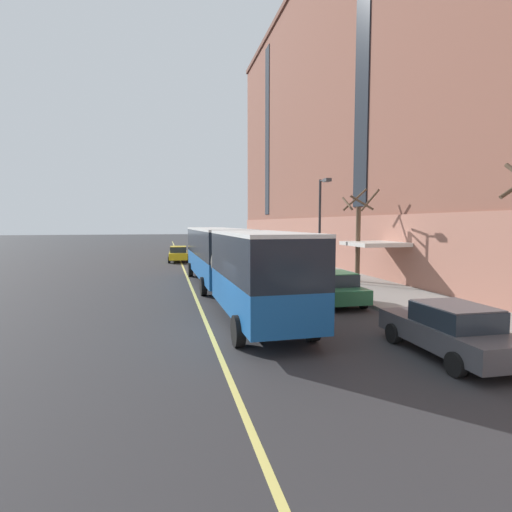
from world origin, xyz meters
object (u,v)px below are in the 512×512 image
object	(u,v)px
city_bus	(228,257)
parked_car_green_4	(334,288)
parked_car_champagne_5	(244,253)
parked_car_red_0	(286,269)
street_tree_far_uptown	(358,234)
parked_car_darkgray_3	(450,330)
taxi_cab	(178,254)
street_lamp	(321,219)
parked_car_white_2	(260,259)

from	to	relation	value
city_bus	parked_car_green_4	size ratio (longest dim) A/B	4.68
parked_car_green_4	parked_car_champagne_5	distance (m)	22.24
parked_car_red_0	street_tree_far_uptown	world-z (taller)	street_tree_far_uptown
parked_car_red_0	parked_car_darkgray_3	bearing A→B (deg)	-89.70
taxi_cab	street_lamp	bearing A→B (deg)	-63.12
city_bus	parked_car_darkgray_3	world-z (taller)	city_bus
city_bus	taxi_cab	world-z (taller)	city_bus
parked_car_green_4	street_tree_far_uptown	size ratio (longest dim) A/B	0.74
parked_car_white_2	parked_car_champagne_5	xyz separation A→B (m)	(-0.09, 6.46, 0.00)
taxi_cab	street_lamp	size ratio (longest dim) A/B	0.71
parked_car_white_2	taxi_cab	world-z (taller)	same
parked_car_darkgray_3	street_lamp	world-z (taller)	street_lamp
city_bus	taxi_cab	xyz separation A→B (m)	(-1.92, 19.96, -1.28)
street_tree_far_uptown	parked_car_red_0	bearing A→B (deg)	149.84
parked_car_green_4	parked_car_champagne_5	size ratio (longest dim) A/B	0.93
parked_car_green_4	taxi_cab	size ratio (longest dim) A/B	0.96
parked_car_green_4	street_lamp	world-z (taller)	street_lamp
taxi_cab	street_tree_far_uptown	size ratio (longest dim) A/B	0.77
parked_car_red_0	parked_car_champagne_5	distance (m)	14.19
street_lamp	parked_car_white_2	bearing A→B (deg)	100.73
parked_car_red_0	parked_car_white_2	world-z (taller)	same
parked_car_green_4	street_tree_far_uptown	xyz separation A→B (m)	(4.15, 5.69, 2.40)
street_tree_far_uptown	taxi_cab	bearing A→B (deg)	121.57
parked_car_green_4	taxi_cab	bearing A→B (deg)	105.83
street_tree_far_uptown	parked_car_champagne_5	bearing A→B (deg)	103.91
city_bus	parked_car_darkgray_3	bearing A→B (deg)	-66.33
parked_car_champagne_5	taxi_cab	distance (m)	6.65
parked_car_white_2	street_lamp	distance (m)	10.14
city_bus	parked_car_champagne_5	distance (m)	19.71
parked_car_green_4	street_tree_far_uptown	world-z (taller)	street_tree_far_uptown
parked_car_champagne_5	taxi_cab	xyz separation A→B (m)	(-6.59, 0.85, -0.00)
parked_car_champagne_5	parked_car_green_4	bearing A→B (deg)	-90.12
parked_car_white_2	street_tree_far_uptown	size ratio (longest dim) A/B	0.76
parked_car_darkgray_3	street_lamp	size ratio (longest dim) A/B	0.72
parked_car_darkgray_3	parked_car_green_4	size ratio (longest dim) A/B	1.07
city_bus	parked_car_darkgray_3	size ratio (longest dim) A/B	4.40
parked_car_red_0	parked_car_white_2	distance (m)	7.74
taxi_cab	parked_car_darkgray_3	bearing A→B (deg)	-77.74
parked_car_green_4	parked_car_white_2	bearing A→B (deg)	89.50
city_bus	parked_car_red_0	xyz separation A→B (m)	(4.72, 4.92, -1.28)
parked_car_white_2	parked_car_darkgray_3	distance (m)	23.60
parked_car_red_0	parked_car_green_4	xyz separation A→B (m)	(-0.09, -8.05, 0.00)
parked_car_darkgray_3	taxi_cab	bearing A→B (deg)	102.26
city_bus	parked_car_white_2	bearing A→B (deg)	69.36
parked_car_white_2	parked_car_champagne_5	world-z (taller)	same
parked_car_green_4	parked_car_darkgray_3	bearing A→B (deg)	-88.77
taxi_cab	city_bus	bearing A→B (deg)	-84.51
taxi_cab	street_lamp	xyz separation A→B (m)	(8.47, -16.70, 3.38)
city_bus	parked_car_green_4	xyz separation A→B (m)	(4.63, -3.13, -1.28)
parked_car_white_2	street_tree_far_uptown	world-z (taller)	street_tree_far_uptown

